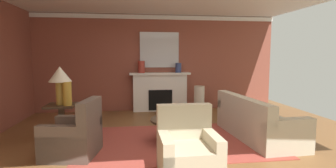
# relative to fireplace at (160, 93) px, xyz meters

# --- Properties ---
(ground_plane) EXTENTS (8.97, 8.97, 0.00)m
(ground_plane) POSITION_rel_fireplace_xyz_m (-0.18, -2.78, -0.55)
(ground_plane) COLOR brown
(wall_fireplace) EXTENTS (7.50, 0.12, 2.87)m
(wall_fireplace) POSITION_rel_fireplace_xyz_m (-0.18, 0.21, 0.89)
(wall_fireplace) COLOR brown
(wall_fireplace) RESTS_ON ground_plane
(crown_moulding) EXTENTS (7.50, 0.08, 0.12)m
(crown_moulding) POSITION_rel_fireplace_xyz_m (-0.18, 0.13, 2.24)
(crown_moulding) COLOR white
(area_rug) EXTENTS (3.62, 2.34, 0.01)m
(area_rug) POSITION_rel_fireplace_xyz_m (0.01, -2.90, -0.54)
(area_rug) COLOR #993D33
(area_rug) RESTS_ON ground_plane
(fireplace) EXTENTS (1.80, 0.35, 1.16)m
(fireplace) POSITION_rel_fireplace_xyz_m (0.00, 0.00, 0.00)
(fireplace) COLOR white
(fireplace) RESTS_ON ground_plane
(mantel_mirror) EXTENTS (1.17, 0.04, 1.05)m
(mantel_mirror) POSITION_rel_fireplace_xyz_m (0.00, 0.12, 1.28)
(mantel_mirror) COLOR silver
(sofa) EXTENTS (1.02, 2.15, 0.85)m
(sofa) POSITION_rel_fireplace_xyz_m (1.64, -2.89, -0.25)
(sofa) COLOR #BCB299
(sofa) RESTS_ON ground_plane
(armchair_near_window) EXTENTS (0.93, 0.93, 0.95)m
(armchair_near_window) POSITION_rel_fireplace_xyz_m (-1.79, -3.39, -0.24)
(armchair_near_window) COLOR brown
(armchair_near_window) RESTS_ON ground_plane
(armchair_facing_fireplace) EXTENTS (0.81, 0.81, 0.95)m
(armchair_facing_fireplace) POSITION_rel_fireplace_xyz_m (-0.07, -4.34, -0.24)
(armchair_facing_fireplace) COLOR #C1B293
(armchair_facing_fireplace) RESTS_ON ground_plane
(coffee_table) EXTENTS (1.00, 1.00, 0.45)m
(coffee_table) POSITION_rel_fireplace_xyz_m (0.01, -2.90, -0.21)
(coffee_table) COLOR #3D2D1E
(coffee_table) RESTS_ON ground_plane
(side_table) EXTENTS (0.56, 0.56, 0.70)m
(side_table) POSITION_rel_fireplace_xyz_m (-2.22, -2.43, -0.15)
(side_table) COLOR #3D2D1E
(side_table) RESTS_ON ground_plane
(table_lamp) EXTENTS (0.44, 0.44, 0.75)m
(table_lamp) POSITION_rel_fireplace_xyz_m (-2.22, -2.43, 0.68)
(table_lamp) COLOR #B28E38
(table_lamp) RESTS_ON side_table
(vase_tall_corner) EXTENTS (0.31, 0.31, 0.77)m
(vase_tall_corner) POSITION_rel_fireplace_xyz_m (1.13, -0.30, -0.16)
(vase_tall_corner) COLOR beige
(vase_tall_corner) RESTS_ON ground_plane
(vase_mantel_right) EXTENTS (0.18, 0.18, 0.28)m
(vase_mantel_right) POSITION_rel_fireplace_xyz_m (0.55, -0.05, 0.75)
(vase_mantel_right) COLOR navy
(vase_mantel_right) RESTS_ON fireplace
(vase_mantel_left) EXTENTS (0.20, 0.20, 0.35)m
(vase_mantel_left) POSITION_rel_fireplace_xyz_m (-0.55, -0.05, 0.78)
(vase_mantel_left) COLOR #9E3328
(vase_mantel_left) RESTS_ON fireplace
(vase_on_side_table) EXTENTS (0.17, 0.17, 0.46)m
(vase_on_side_table) POSITION_rel_fireplace_xyz_m (-2.07, -2.55, 0.38)
(vase_on_side_table) COLOR #B7892D
(vase_on_side_table) RESTS_ON side_table
(book_red_cover) EXTENTS (0.27, 0.22, 0.04)m
(book_red_cover) POSITION_rel_fireplace_xyz_m (0.09, -3.06, -0.08)
(book_red_cover) COLOR tan
(book_red_cover) RESTS_ON coffee_table
(book_art_folio) EXTENTS (0.26, 0.20, 0.03)m
(book_art_folio) POSITION_rel_fireplace_xyz_m (-0.01, -2.80, -0.04)
(book_art_folio) COLOR maroon
(book_art_folio) RESTS_ON coffee_table
(book_small_novel) EXTENTS (0.29, 0.27, 0.05)m
(book_small_novel) POSITION_rel_fireplace_xyz_m (0.16, -2.78, -0.00)
(book_small_novel) COLOR maroon
(book_small_novel) RESTS_ON coffee_table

